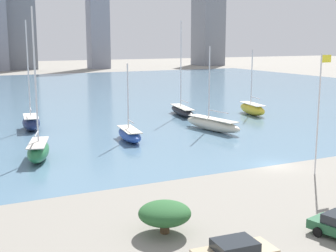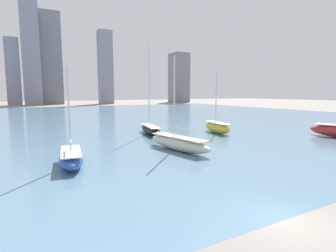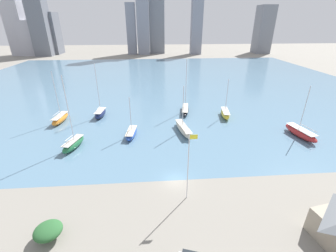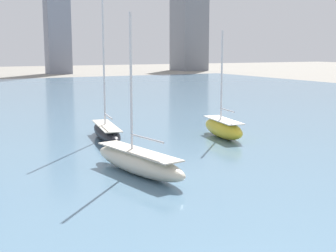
# 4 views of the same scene
# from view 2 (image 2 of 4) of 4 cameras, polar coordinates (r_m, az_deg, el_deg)

# --- Properties ---
(ground_plane) EXTENTS (500.00, 500.00, 0.00)m
(ground_plane) POSITION_cam_2_polar(r_m,az_deg,el_deg) (17.17, 23.88, -18.31)
(ground_plane) COLOR gray
(harbor_water) EXTENTS (180.00, 140.00, 0.00)m
(harbor_water) POSITION_cam_2_polar(r_m,az_deg,el_deg) (80.58, -19.38, 1.67)
(harbor_water) COLOR slate
(harbor_water) RESTS_ON ground_plane
(sailboat_black) EXTENTS (3.70, 10.19, 15.76)m
(sailboat_black) POSITION_cam_2_polar(r_m,az_deg,el_deg) (46.28, -3.84, -0.67)
(sailboat_black) COLOR black
(sailboat_black) RESTS_ON harbor_water
(sailboat_cream) EXTENTS (4.02, 11.02, 11.80)m
(sailboat_cream) POSITION_cam_2_polar(r_m,az_deg,el_deg) (33.07, 2.24, -3.71)
(sailboat_cream) COLOR beige
(sailboat_cream) RESTS_ON harbor_water
(sailboat_blue) EXTENTS (3.17, 7.66, 9.75)m
(sailboat_blue) POSITION_cam_2_polar(r_m,az_deg,el_deg) (27.88, -20.33, -6.47)
(sailboat_blue) COLOR #284CA8
(sailboat_blue) RESTS_ON harbor_water
(sailboat_yellow) EXTENTS (3.44, 8.26, 11.04)m
(sailboat_yellow) POSITION_cam_2_polar(r_m,az_deg,el_deg) (48.28, 10.64, -0.27)
(sailboat_yellow) COLOR yellow
(sailboat_yellow) RESTS_ON harbor_water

